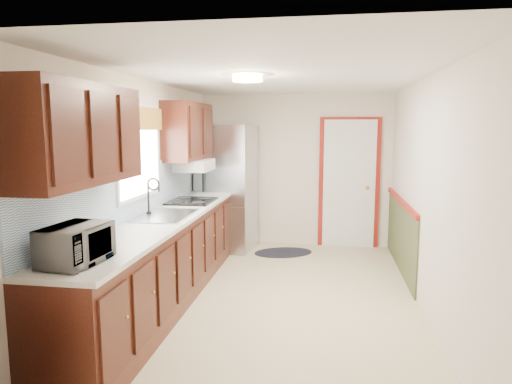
% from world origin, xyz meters
% --- Properties ---
extents(room_shell, '(3.20, 5.20, 2.52)m').
position_xyz_m(room_shell, '(0.00, 0.00, 1.20)').
color(room_shell, '#CBBB8F').
rests_on(room_shell, ground).
extents(kitchen_run, '(0.63, 4.00, 2.20)m').
position_xyz_m(kitchen_run, '(-1.24, -0.29, 0.81)').
color(kitchen_run, '#37140C').
rests_on(kitchen_run, ground).
extents(back_wall_trim, '(1.12, 2.30, 2.08)m').
position_xyz_m(back_wall_trim, '(0.99, 2.21, 0.89)').
color(back_wall_trim, maroon).
rests_on(back_wall_trim, ground).
extents(ceiling_fixture, '(0.30, 0.30, 0.06)m').
position_xyz_m(ceiling_fixture, '(-0.30, -0.20, 2.36)').
color(ceiling_fixture, '#FFD88C').
rests_on(ceiling_fixture, room_shell).
extents(microwave, '(0.31, 0.51, 0.33)m').
position_xyz_m(microwave, '(-1.20, -1.95, 1.10)').
color(microwave, white).
rests_on(microwave, kitchen_run).
extents(refrigerator, '(0.88, 0.84, 1.92)m').
position_xyz_m(refrigerator, '(-1.02, 2.05, 0.96)').
color(refrigerator, '#B7B7BC').
rests_on(refrigerator, ground).
extents(rug, '(1.03, 0.85, 0.01)m').
position_xyz_m(rug, '(-0.12, 1.90, 0.01)').
color(rug, black).
rests_on(rug, ground).
extents(cooktop, '(0.54, 0.65, 0.02)m').
position_xyz_m(cooktop, '(-1.19, 0.75, 0.95)').
color(cooktop, black).
rests_on(cooktop, kitchen_run).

